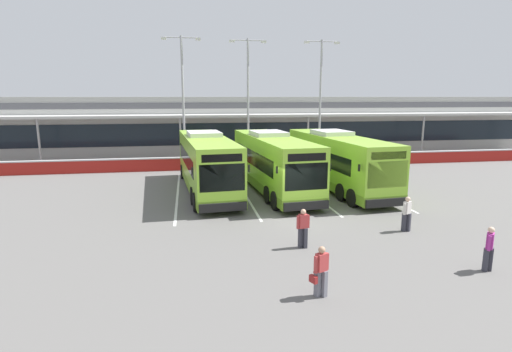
% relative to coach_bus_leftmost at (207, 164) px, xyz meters
% --- Properties ---
extents(ground_plane, '(200.00, 200.00, 0.00)m').
position_rel_coach_bus_leftmost_xyz_m(ground_plane, '(4.41, -6.57, -1.79)').
color(ground_plane, '#605E5B').
extents(terminal_building, '(70.00, 13.00, 6.00)m').
position_rel_coach_bus_leftmost_xyz_m(terminal_building, '(4.41, 20.34, 1.23)').
color(terminal_building, '#B7B7B2').
rests_on(terminal_building, ground).
extents(red_barrier_wall, '(60.00, 0.40, 1.10)m').
position_rel_coach_bus_leftmost_xyz_m(red_barrier_wall, '(4.41, 7.93, -1.23)').
color(red_barrier_wall, maroon).
rests_on(red_barrier_wall, ground).
extents(coach_bus_leftmost, '(3.73, 12.32, 3.78)m').
position_rel_coach_bus_leftmost_xyz_m(coach_bus_leftmost, '(0.00, 0.00, 0.00)').
color(coach_bus_leftmost, '#8CC633').
rests_on(coach_bus_leftmost, ground).
extents(coach_bus_left_centre, '(3.73, 12.32, 3.78)m').
position_rel_coach_bus_leftmost_xyz_m(coach_bus_left_centre, '(4.24, -0.42, 0.00)').
color(coach_bus_left_centre, '#8CC633').
rests_on(coach_bus_left_centre, ground).
extents(coach_bus_centre, '(3.73, 12.32, 3.78)m').
position_rel_coach_bus_leftmost_xyz_m(coach_bus_centre, '(8.59, -0.55, 0.00)').
color(coach_bus_centre, '#8CC633').
rests_on(coach_bus_centre, ground).
extents(bay_stripe_far_west, '(0.14, 13.00, 0.01)m').
position_rel_coach_bus_leftmost_xyz_m(bay_stripe_far_west, '(-1.89, -0.57, -1.78)').
color(bay_stripe_far_west, silver).
rests_on(bay_stripe_far_west, ground).
extents(bay_stripe_west, '(0.14, 13.00, 0.01)m').
position_rel_coach_bus_leftmost_xyz_m(bay_stripe_west, '(2.31, -0.57, -1.78)').
color(bay_stripe_west, silver).
rests_on(bay_stripe_west, ground).
extents(bay_stripe_mid_west, '(0.14, 13.00, 0.01)m').
position_rel_coach_bus_leftmost_xyz_m(bay_stripe_mid_west, '(6.51, -0.57, -1.78)').
color(bay_stripe_mid_west, silver).
rests_on(bay_stripe_mid_west, ground).
extents(bay_stripe_centre, '(0.14, 13.00, 0.01)m').
position_rel_coach_bus_leftmost_xyz_m(bay_stripe_centre, '(10.71, -0.57, -1.78)').
color(bay_stripe_centre, silver).
rests_on(bay_stripe_centre, ground).
extents(pedestrian_with_handbag, '(0.65, 0.42, 1.62)m').
position_rel_coach_bus_leftmost_xyz_m(pedestrian_with_handbag, '(2.71, -14.78, -0.93)').
color(pedestrian_with_handbag, slate).
rests_on(pedestrian_with_handbag, ground).
extents(pedestrian_in_dark_coat, '(0.51, 0.36, 1.62)m').
position_rel_coach_bus_leftmost_xyz_m(pedestrian_in_dark_coat, '(8.55, -9.55, -0.91)').
color(pedestrian_in_dark_coat, '#33333D').
rests_on(pedestrian_in_dark_coat, ground).
extents(pedestrian_child, '(0.54, 0.29, 1.62)m').
position_rel_coach_bus_leftmost_xyz_m(pedestrian_child, '(3.33, -10.74, -0.91)').
color(pedestrian_child, '#33333D').
rests_on(pedestrian_child, ground).
extents(pedestrian_near_bin, '(0.44, 0.45, 1.62)m').
position_rel_coach_bus_leftmost_xyz_m(pedestrian_near_bin, '(9.12, -13.99, -0.91)').
color(pedestrian_near_bin, '#33333D').
rests_on(pedestrian_near_bin, ground).
extents(lamp_post_west, '(3.24, 0.28, 11.00)m').
position_rel_coach_bus_leftmost_xyz_m(lamp_post_west, '(-1.42, 9.82, 4.50)').
color(lamp_post_west, '#9E9EA3').
rests_on(lamp_post_west, ground).
extents(lamp_post_centre, '(3.24, 0.28, 11.00)m').
position_rel_coach_bus_leftmost_xyz_m(lamp_post_centre, '(4.30, 10.57, 4.50)').
color(lamp_post_centre, '#9E9EA3').
rests_on(lamp_post_centre, ground).
extents(lamp_post_east, '(3.24, 0.28, 11.00)m').
position_rel_coach_bus_leftmost_xyz_m(lamp_post_east, '(10.91, 10.20, 4.50)').
color(lamp_post_east, '#9E9EA3').
rests_on(lamp_post_east, ground).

